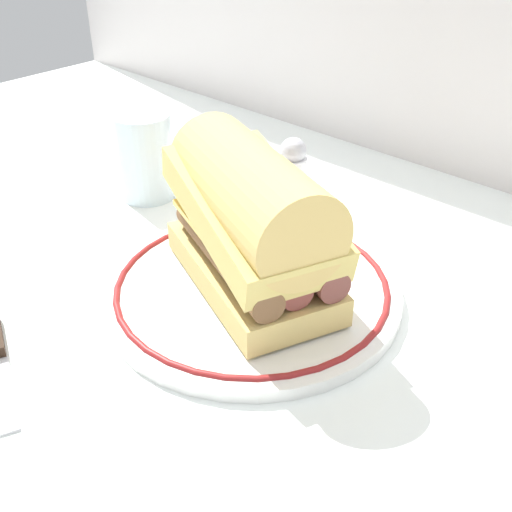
% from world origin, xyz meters
% --- Properties ---
extents(ground_plane, '(1.50, 1.50, 0.00)m').
position_xyz_m(ground_plane, '(0.00, 0.00, 0.00)').
color(ground_plane, white).
extents(plate, '(0.27, 0.27, 0.01)m').
position_xyz_m(plate, '(0.00, 0.01, 0.01)').
color(plate, white).
rests_on(plate, ground_plane).
extents(sausage_sandwich, '(0.20, 0.15, 0.13)m').
position_xyz_m(sausage_sandwich, '(0.00, 0.01, 0.08)').
color(sausage_sandwich, tan).
rests_on(sausage_sandwich, plate).
extents(drinking_glass, '(0.06, 0.06, 0.10)m').
position_xyz_m(drinking_glass, '(-0.22, 0.07, 0.04)').
color(drinking_glass, silver).
rests_on(drinking_glass, ground_plane).
extents(salt_shaker, '(0.03, 0.03, 0.08)m').
position_xyz_m(salt_shaker, '(-0.09, 0.18, 0.04)').
color(salt_shaker, white).
rests_on(salt_shaker, ground_plane).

